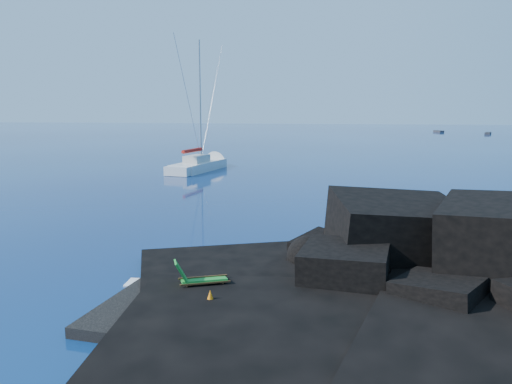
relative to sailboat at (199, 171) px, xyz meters
The scene contains 11 objects.
ground 37.71m from the sailboat, 78.79° to the right, with size 400.00×400.00×0.00m, color #030B35.
headland 39.61m from the sailboat, 59.12° to the right, with size 24.00×24.00×3.60m, color black, non-canonical shape.
beach 38.36m from the sailboat, 72.04° to the right, with size 8.50×6.00×0.70m, color black.
surf_foam 34.29m from the sailboat, 68.92° to the right, with size 10.00×8.00×0.06m, color white, non-canonical shape.
sailboat is the anchor object (origin of this frame).
deck_chair 36.98m from the sailboat, 73.52° to the right, with size 1.79×0.78×1.23m, color #1B7D28, non-canonical shape.
towel 39.89m from the sailboat, 72.35° to the right, with size 1.87×0.88×0.05m, color silver.
sunbather 39.89m from the sailboat, 72.35° to the right, with size 1.69×0.41×0.23m, color #DDAC74, non-canonical shape.
marker_cone 38.48m from the sailboat, 73.27° to the right, with size 0.38×0.38×0.58m, color orange.
distant_boat_a 103.44m from the sailboat, 66.31° to the left, with size 1.22×3.92×0.52m, color #2C2B31.
distant_boat_b 100.20m from the sailboat, 58.69° to the left, with size 1.30×4.17×0.56m, color #25252A.
Camera 1 is at (7.75, -14.51, 6.64)m, focal length 35.00 mm.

